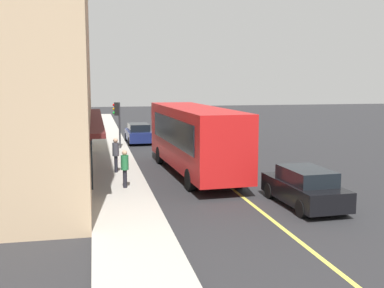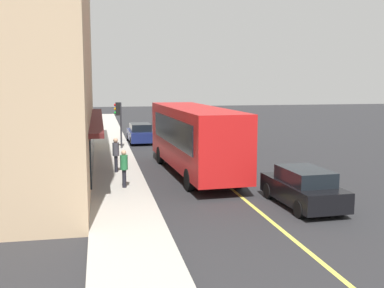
% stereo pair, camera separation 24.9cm
% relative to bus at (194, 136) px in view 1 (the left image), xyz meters
% --- Properties ---
extents(ground, '(120.00, 120.00, 0.00)m').
position_rel_bus_xyz_m(ground, '(2.76, -1.00, -1.99)').
color(ground, '#28282B').
extents(sidewalk, '(80.00, 2.52, 0.15)m').
position_rel_bus_xyz_m(sidewalk, '(2.76, 3.97, -1.91)').
color(sidewalk, '#B2ADA3').
rests_on(sidewalk, ground).
extents(lane_centre_stripe, '(36.00, 0.16, 0.01)m').
position_rel_bus_xyz_m(lane_centre_stripe, '(2.76, -1.00, -1.98)').
color(lane_centre_stripe, '#D8D14C').
rests_on(lane_centre_stripe, ground).
extents(bus, '(11.24, 3.09, 3.50)m').
position_rel_bus_xyz_m(bus, '(0.00, 0.00, 0.00)').
color(bus, red).
rests_on(bus, ground).
extents(traffic_light, '(0.30, 0.52, 3.20)m').
position_rel_bus_xyz_m(traffic_light, '(9.19, 3.46, 0.55)').
color(traffic_light, '#2D2D33').
rests_on(traffic_light, sidewalk).
extents(car_navy, '(4.33, 1.92, 1.52)m').
position_rel_bus_xyz_m(car_navy, '(12.83, 1.66, -1.24)').
color(car_navy, navy).
rests_on(car_navy, ground).
extents(car_black, '(4.37, 2.00, 1.52)m').
position_rel_bus_xyz_m(car_black, '(-7.02, -2.91, -1.24)').
color(car_black, black).
rests_on(car_black, ground).
extents(car_silver, '(4.31, 1.88, 1.52)m').
position_rel_bus_xyz_m(car_silver, '(9.81, -3.41, -1.24)').
color(car_silver, '#B7BABF').
rests_on(car_silver, ground).
extents(pedestrian_mid_block, '(0.34, 0.34, 1.78)m').
position_rel_bus_xyz_m(pedestrian_mid_block, '(0.58, 3.99, -0.76)').
color(pedestrian_mid_block, black).
rests_on(pedestrian_mid_block, sidewalk).
extents(pedestrian_at_corner, '(0.34, 0.34, 1.69)m').
position_rel_bus_xyz_m(pedestrian_at_corner, '(-3.04, 3.77, -0.82)').
color(pedestrian_at_corner, black).
rests_on(pedestrian_at_corner, sidewalk).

